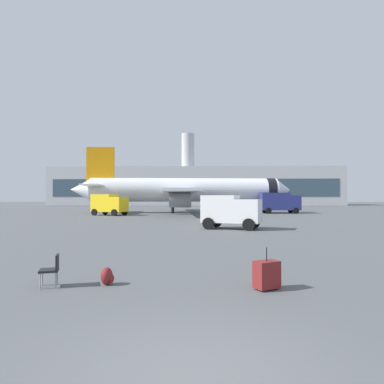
{
  "coord_description": "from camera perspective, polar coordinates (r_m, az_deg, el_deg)",
  "views": [
    {
      "loc": [
        0.21,
        -4.64,
        2.39
      ],
      "look_at": [
        -1.36,
        30.59,
        3.0
      ],
      "focal_mm": 32.26,
      "sensor_mm": 36.0,
      "label": 1
    }
  ],
  "objects": [
    {
      "name": "rolling_suitcase",
      "position": [
        9.47,
        12.24,
        -13.18
      ],
      "size": [
        0.75,
        0.67,
        1.1
      ],
      "color": "maroon",
      "rests_on": "ground"
    },
    {
      "name": "fuel_truck",
      "position": [
        55.2,
        14.24,
        -1.6
      ],
      "size": [
        6.18,
        3.13,
        3.2
      ],
      "color": "navy",
      "rests_on": "ground"
    },
    {
      "name": "service_truck",
      "position": [
        48.75,
        -13.54,
        -1.88
      ],
      "size": [
        5.28,
        3.95,
        2.9
      ],
      "color": "yellow",
      "rests_on": "ground"
    },
    {
      "name": "safety_cone_mid",
      "position": [
        54.28,
        7.75,
        -3.18
      ],
      "size": [
        0.44,
        0.44,
        0.63
      ],
      "color": "#F2590C",
      "rests_on": "ground"
    },
    {
      "name": "airplane_at_gate",
      "position": [
        55.75,
        -1.4,
        0.31
      ],
      "size": [
        35.77,
        32.34,
        10.5
      ],
      "color": "white",
      "rests_on": "ground"
    },
    {
      "name": "gate_chair",
      "position": [
        10.25,
        -22.14,
        -11.58
      ],
      "size": [
        0.61,
        0.61,
        0.86
      ],
      "color": "black",
      "rests_on": "ground"
    },
    {
      "name": "safety_cone_near",
      "position": [
        45.62,
        8.71,
        -3.47
      ],
      "size": [
        0.44,
        0.44,
        0.83
      ],
      "color": "#F2590C",
      "rests_on": "ground"
    },
    {
      "name": "cargo_van",
      "position": [
        26.8,
        6.4,
        -3.0
      ],
      "size": [
        4.8,
        3.45,
        2.6
      ],
      "color": "white",
      "rests_on": "ground"
    },
    {
      "name": "traveller_backpack",
      "position": [
        10.04,
        -13.84,
        -13.39
      ],
      "size": [
        0.36,
        0.4,
        0.48
      ],
      "color": "maroon",
      "rests_on": "ground"
    },
    {
      "name": "terminal_building",
      "position": [
        118.83,
        0.41,
        0.97
      ],
      "size": [
        96.8,
        17.12,
        24.61
      ],
      "color": "#B2B2B7",
      "rests_on": "ground"
    },
    {
      "name": "ground_plane",
      "position": [
        5.23,
        -0.02,
        -28.23
      ],
      "size": [
        400.0,
        400.0,
        0.0
      ],
      "primitive_type": "plane",
      "color": "#515456"
    }
  ]
}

